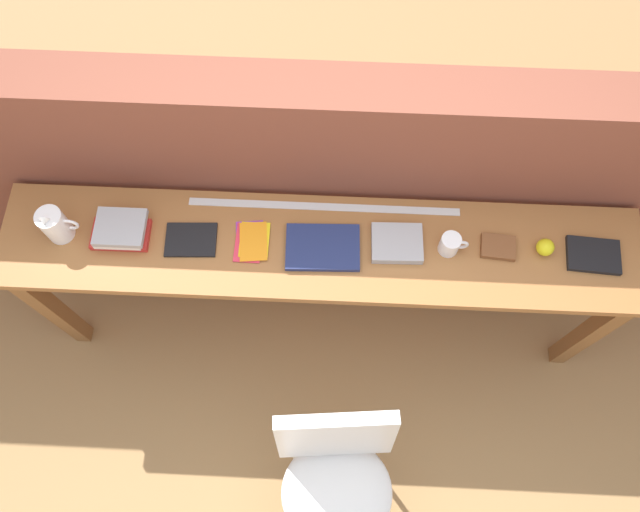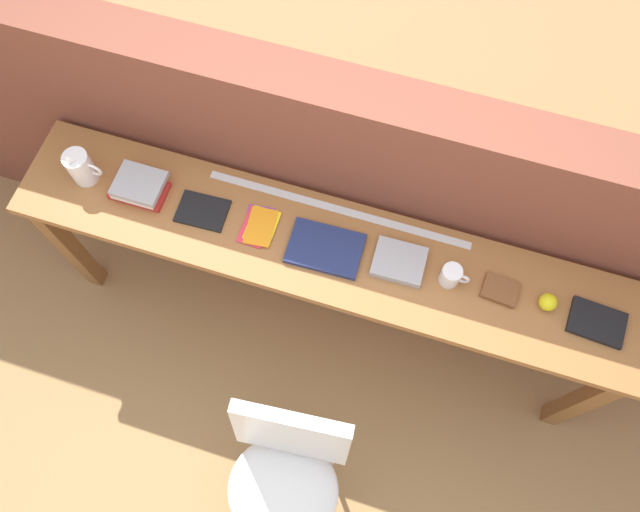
# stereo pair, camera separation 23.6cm
# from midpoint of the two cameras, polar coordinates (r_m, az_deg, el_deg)

# --- Properties ---
(ground_plane) EXTENTS (40.00, 40.00, 0.00)m
(ground_plane) POSITION_cam_midpoint_polar(r_m,az_deg,el_deg) (3.15, -2.38, -10.87)
(ground_plane) COLOR #9E7547
(brick_wall_back) EXTENTS (6.00, 0.20, 1.42)m
(brick_wall_back) POSITION_cam_midpoint_polar(r_m,az_deg,el_deg) (2.70, -2.12, 5.76)
(brick_wall_back) COLOR brown
(brick_wall_back) RESTS_ON ground
(sideboard) EXTENTS (2.50, 0.44, 0.88)m
(sideboard) POSITION_cam_midpoint_polar(r_m,az_deg,el_deg) (2.53, -2.60, -0.68)
(sideboard) COLOR #996033
(sideboard) RESTS_ON ground
(chair_white_moulded) EXTENTS (0.48, 0.49, 0.89)m
(chair_white_moulded) POSITION_cam_midpoint_polar(r_m,az_deg,el_deg) (2.55, -1.27, -19.56)
(chair_white_moulded) COLOR white
(chair_white_moulded) RESTS_ON ground
(pitcher_white) EXTENTS (0.14, 0.10, 0.18)m
(pitcher_white) POSITION_cam_midpoint_polar(r_m,az_deg,el_deg) (2.60, -25.47, 2.28)
(pitcher_white) COLOR white
(pitcher_white) RESTS_ON sideboard
(book_stack_leftmost) EXTENTS (0.22, 0.16, 0.08)m
(book_stack_leftmost) POSITION_cam_midpoint_polar(r_m,az_deg,el_deg) (2.54, -20.36, 1.82)
(book_stack_leftmost) COLOR red
(book_stack_leftmost) RESTS_ON sideboard
(magazine_cycling) EXTENTS (0.20, 0.15, 0.01)m
(magazine_cycling) POSITION_cam_midpoint_polar(r_m,az_deg,el_deg) (2.48, -14.39, 1.13)
(magazine_cycling) COLOR black
(magazine_cycling) RESTS_ON sideboard
(pamphlet_pile_colourful) EXTENTS (0.14, 0.18, 0.01)m
(pamphlet_pile_colourful) POSITION_cam_midpoint_polar(r_m,az_deg,el_deg) (2.43, -9.04, 1.04)
(pamphlet_pile_colourful) COLOR purple
(pamphlet_pile_colourful) RESTS_ON sideboard
(book_open_centre) EXTENTS (0.29, 0.20, 0.02)m
(book_open_centre) POSITION_cam_midpoint_polar(r_m,az_deg,el_deg) (2.38, -2.56, 0.45)
(book_open_centre) COLOR navy
(book_open_centre) RESTS_ON sideboard
(book_grey_hardcover) EXTENTS (0.20, 0.16, 0.04)m
(book_grey_hardcover) POSITION_cam_midpoint_polar(r_m,az_deg,el_deg) (2.39, 4.28, 0.84)
(book_grey_hardcover) COLOR #9E9EA3
(book_grey_hardcover) RESTS_ON sideboard
(mug) EXTENTS (0.11, 0.08, 0.09)m
(mug) POSITION_cam_midpoint_polar(r_m,az_deg,el_deg) (2.38, 9.10, 0.73)
(mug) COLOR white
(mug) RESTS_ON sideboard
(leather_journal_brown) EXTENTS (0.14, 0.11, 0.02)m
(leather_journal_brown) POSITION_cam_midpoint_polar(r_m,az_deg,el_deg) (2.45, 13.37, 0.48)
(leather_journal_brown) COLOR brown
(leather_journal_brown) RESTS_ON sideboard
(sports_ball_small) EXTENTS (0.07, 0.07, 0.07)m
(sports_ball_small) POSITION_cam_midpoint_polar(r_m,az_deg,el_deg) (2.47, 17.39, 0.44)
(sports_ball_small) COLOR yellow
(sports_ball_small) RESTS_ON sideboard
(book_repair_rightmost) EXTENTS (0.21, 0.15, 0.02)m
(book_repair_rightmost) POSITION_cam_midpoint_polar(r_m,az_deg,el_deg) (2.54, 21.36, -0.25)
(book_repair_rightmost) COLOR black
(book_repair_rightmost) RESTS_ON sideboard
(ruler_metal_back_edge) EXTENTS (1.07, 0.03, 0.00)m
(ruler_metal_back_edge) POSITION_cam_midpoint_polar(r_m,az_deg,el_deg) (2.47, -2.36, 4.21)
(ruler_metal_back_edge) COLOR silver
(ruler_metal_back_edge) RESTS_ON sideboard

